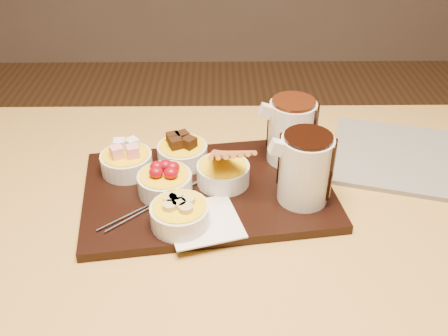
{
  "coord_description": "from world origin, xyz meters",
  "views": [
    {
      "loc": [
        -0.01,
        -0.71,
        1.33
      ],
      "look_at": [
        -0.0,
        0.04,
        0.81
      ],
      "focal_mm": 40.0,
      "sensor_mm": 36.0,
      "label": 1
    }
  ],
  "objects_px": {
    "newspaper": "(413,159)",
    "bowl_strawberries": "(165,184)",
    "pitcher_dark_chocolate": "(305,169)",
    "dining_table": "(224,246)",
    "serving_board": "(208,190)",
    "pitcher_milk_chocolate": "(291,132)"
  },
  "relations": [
    {
      "from": "newspaper",
      "to": "bowl_strawberries",
      "type": "bearing_deg",
      "value": -149.75
    },
    {
      "from": "pitcher_dark_chocolate",
      "to": "newspaper",
      "type": "distance_m",
      "value": 0.3
    },
    {
      "from": "dining_table",
      "to": "newspaper",
      "type": "relative_size",
      "value": 3.65
    },
    {
      "from": "bowl_strawberries",
      "to": "newspaper",
      "type": "xyz_separation_m",
      "value": [
        0.51,
        0.13,
        -0.03
      ]
    },
    {
      "from": "bowl_strawberries",
      "to": "newspaper",
      "type": "bearing_deg",
      "value": 14.06
    },
    {
      "from": "serving_board",
      "to": "pitcher_dark_chocolate",
      "type": "bearing_deg",
      "value": -19.98
    },
    {
      "from": "serving_board",
      "to": "bowl_strawberries",
      "type": "relative_size",
      "value": 4.6
    },
    {
      "from": "serving_board",
      "to": "pitcher_milk_chocolate",
      "type": "height_order",
      "value": "pitcher_milk_chocolate"
    },
    {
      "from": "bowl_strawberries",
      "to": "pitcher_milk_chocolate",
      "type": "xyz_separation_m",
      "value": [
        0.24,
        0.11,
        0.04
      ]
    },
    {
      "from": "pitcher_dark_chocolate",
      "to": "newspaper",
      "type": "relative_size",
      "value": 0.38
    },
    {
      "from": "serving_board",
      "to": "pitcher_dark_chocolate",
      "type": "height_order",
      "value": "pitcher_dark_chocolate"
    },
    {
      "from": "serving_board",
      "to": "pitcher_milk_chocolate",
      "type": "bearing_deg",
      "value": 21.8
    },
    {
      "from": "serving_board",
      "to": "newspaper",
      "type": "xyz_separation_m",
      "value": [
        0.43,
        0.11,
        -0.0
      ]
    },
    {
      "from": "bowl_strawberries",
      "to": "pitcher_milk_chocolate",
      "type": "relative_size",
      "value": 0.8
    },
    {
      "from": "pitcher_dark_chocolate",
      "to": "newspaper",
      "type": "bearing_deg",
      "value": 21.99
    },
    {
      "from": "dining_table",
      "to": "pitcher_milk_chocolate",
      "type": "relative_size",
      "value": 9.54
    },
    {
      "from": "pitcher_dark_chocolate",
      "to": "pitcher_milk_chocolate",
      "type": "xyz_separation_m",
      "value": [
        -0.01,
        0.13,
        0.0
      ]
    },
    {
      "from": "bowl_strawberries",
      "to": "serving_board",
      "type": "bearing_deg",
      "value": 11.56
    },
    {
      "from": "serving_board",
      "to": "bowl_strawberries",
      "type": "bearing_deg",
      "value": -176.42
    },
    {
      "from": "dining_table",
      "to": "serving_board",
      "type": "distance_m",
      "value": 0.12
    },
    {
      "from": "pitcher_milk_chocolate",
      "to": "pitcher_dark_chocolate",
      "type": "bearing_deg",
      "value": -94.4
    },
    {
      "from": "pitcher_dark_chocolate",
      "to": "bowl_strawberries",
      "type": "bearing_deg",
      "value": 167.35
    }
  ]
}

